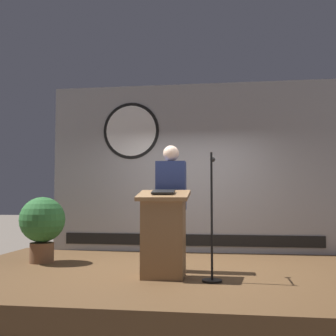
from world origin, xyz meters
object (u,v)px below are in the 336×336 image
object	(u,v)px
potted_plant	(42,223)
microphone_stand	(212,234)
speaker_person	(171,206)
podium	(164,234)

from	to	relation	value
potted_plant	microphone_stand	bearing A→B (deg)	-20.51
speaker_person	microphone_stand	world-z (taller)	speaker_person
podium	potted_plant	xyz separation A→B (m)	(-2.01, 0.89, 0.06)
podium	potted_plant	world-z (taller)	podium
microphone_stand	potted_plant	distance (m)	2.79
podium	speaker_person	size ratio (longest dim) A/B	0.64
podium	microphone_stand	xyz separation A→B (m)	(0.61, -0.09, 0.02)
speaker_person	potted_plant	xyz separation A→B (m)	(-2.04, 0.41, -0.28)
microphone_stand	potted_plant	xyz separation A→B (m)	(-2.61, 0.98, 0.04)
podium	speaker_person	xyz separation A→B (m)	(0.03, 0.48, 0.34)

